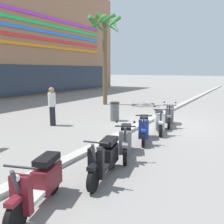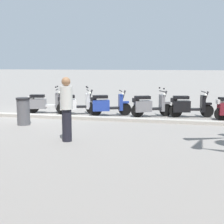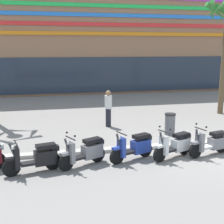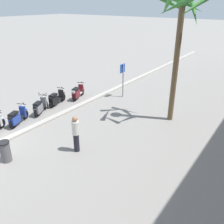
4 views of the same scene
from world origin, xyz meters
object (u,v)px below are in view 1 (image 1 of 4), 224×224
scooter_black_tail_end (105,158)px  scooter_white_lead_nearest (159,121)px  scooter_grey_far_back (170,116)px  scooter_blue_gap_after_mid (144,128)px  palm_tree_near_sign (105,36)px  pedestrian_window_shopping (52,105)px  scooter_grey_mid_rear (126,140)px  scooter_maroon_second_in_line (40,183)px  litter_bin (115,111)px

scooter_black_tail_end → scooter_white_lead_nearest: size_ratio=1.06×
scooter_white_lead_nearest → scooter_grey_far_back: bearing=-1.0°
scooter_blue_gap_after_mid → scooter_white_lead_nearest: (1.44, -0.08, -0.01)m
palm_tree_near_sign → scooter_black_tail_end: bearing=-147.6°
scooter_black_tail_end → scooter_white_lead_nearest: 4.66m
scooter_black_tail_end → pedestrian_window_shopping: (3.21, 4.88, 0.48)m
pedestrian_window_shopping → scooter_grey_mid_rear: bearing=-110.0°
scooter_white_lead_nearest → scooter_grey_far_back: (1.38, -0.02, -0.01)m
scooter_grey_mid_rear → palm_tree_near_sign: (8.62, 6.19, 4.45)m
pedestrian_window_shopping → scooter_blue_gap_after_mid: bearing=-90.0°
scooter_black_tail_end → pedestrian_window_shopping: size_ratio=0.99×
scooter_grey_mid_rear → scooter_white_lead_nearest: same height
scooter_maroon_second_in_line → palm_tree_near_sign: size_ratio=0.27×
scooter_black_tail_end → scooter_blue_gap_after_mid: same height
scooter_grey_mid_rear → scooter_blue_gap_after_mid: size_ratio=0.97×
scooter_white_lead_nearest → palm_tree_near_sign: bearing=48.2°
scooter_grey_far_back → pedestrian_window_shopping: size_ratio=0.98×
scooter_white_lead_nearest → pedestrian_window_shopping: pedestrian_window_shopping is taller
scooter_white_lead_nearest → scooter_grey_far_back: 1.38m
scooter_maroon_second_in_line → pedestrian_window_shopping: (4.89, 4.52, 0.47)m
scooter_grey_mid_rear → scooter_grey_far_back: size_ratio=0.92×
scooter_grey_mid_rear → litter_bin: scooter_grey_mid_rear is taller
scooter_white_lead_nearest → pedestrian_window_shopping: (-1.44, 4.59, 0.49)m
scooter_grey_mid_rear → pedestrian_window_shopping: pedestrian_window_shopping is taller
scooter_grey_mid_rear → scooter_grey_far_back: 4.50m
scooter_white_lead_nearest → palm_tree_near_sign: (5.49, 6.13, 4.46)m
scooter_grey_mid_rear → litter_bin: 4.87m
scooter_white_lead_nearest → scooter_blue_gap_after_mid: bearing=176.8°
scooter_white_lead_nearest → scooter_black_tail_end: bearing=-176.4°
scooter_grey_mid_rear → scooter_white_lead_nearest: (3.13, 0.06, -0.01)m
scooter_grey_far_back → scooter_white_lead_nearest: bearing=179.0°
scooter_maroon_second_in_line → scooter_black_tail_end: (1.68, -0.36, -0.01)m
scooter_grey_mid_rear → pedestrian_window_shopping: (1.69, 4.65, 0.48)m
scooter_grey_mid_rear → scooter_maroon_second_in_line: bearing=177.7°
scooter_maroon_second_in_line → scooter_grey_far_back: size_ratio=0.99×
scooter_grey_mid_rear → scooter_grey_far_back: (4.50, 0.04, -0.02)m
scooter_grey_far_back → scooter_maroon_second_in_line: bearing=179.3°
scooter_maroon_second_in_line → litter_bin: size_ratio=1.80×
pedestrian_window_shopping → litter_bin: 3.08m
scooter_blue_gap_after_mid → scooter_grey_far_back: 2.81m
scooter_black_tail_end → palm_tree_near_sign: size_ratio=0.27×
scooter_maroon_second_in_line → scooter_grey_far_back: bearing=-0.7°
scooter_maroon_second_in_line → pedestrian_window_shopping: pedestrian_window_shopping is taller
scooter_black_tail_end → scooter_grey_far_back: size_ratio=1.01×
scooter_grey_mid_rear → scooter_blue_gap_after_mid: (1.69, 0.14, -0.00)m
scooter_maroon_second_in_line → scooter_white_lead_nearest: 6.33m
scooter_grey_far_back → scooter_black_tail_end: bearing=-177.4°
scooter_blue_gap_after_mid → scooter_grey_mid_rear: bearing=-175.2°
palm_tree_near_sign → scooter_blue_gap_after_mid: bearing=-138.8°
scooter_grey_mid_rear → palm_tree_near_sign: 11.51m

